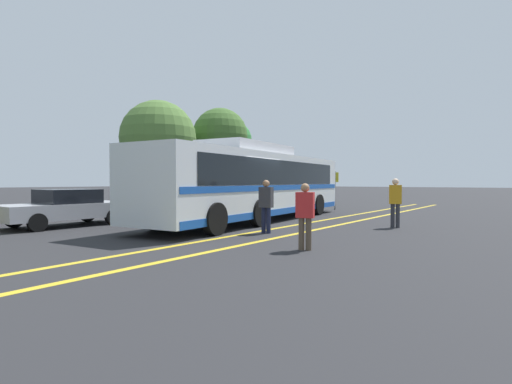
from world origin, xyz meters
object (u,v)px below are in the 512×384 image
Objects in this scene: transit_bus at (256,183)px; bus_stop_sign at (335,186)px; parked_car_1 at (66,207)px; pedestrian_1 at (266,203)px; tree_0 at (158,138)px; tree_1 at (232,141)px; tree_3 at (220,136)px; pedestrian_0 at (395,200)px; pedestrian_2 at (305,213)px.

bus_stop_sign is at bearing 83.91° from transit_bus.
bus_stop_sign is at bearing -106.05° from parked_car_1.
pedestrian_1 is 14.45m from tree_0.
tree_3 is (-3.53, -1.89, -0.04)m from tree_1.
parked_car_1 is 14.83m from tree_3.
tree_0 is at bearing 155.70° from transit_bus.
tree_1 is (10.49, 16.18, 3.87)m from pedestrian_0.
tree_0 is at bearing 145.49° from pedestrian_1.
tree_1 is at bearing 128.90° from pedestrian_0.
tree_1 reaches higher than transit_bus.
tree_0 reaches higher than pedestrian_2.
tree_1 is 0.96× the size of tree_3.
pedestrian_1 is 0.76× the size of bus_stop_sign.
tree_1 is at bearing 28.18° from tree_3.
pedestrian_2 is at bearing -50.84° from transit_bus.
bus_stop_sign is at bearing -85.13° from pedestrian_2.
pedestrian_1 is at bearing -157.46° from parked_car_1.
parked_car_1 is 2.02× the size of bus_stop_sign.
parked_car_1 is at bearing -164.49° from pedestrian_0.
pedestrian_0 is 4.82m from pedestrian_1.
pedestrian_1 is 20.04m from tree_1.
transit_bus is at bearing 122.85° from pedestrian_1.
tree_0 is at bearing 153.13° from pedestrian_0.
tree_3 is at bearing -70.01° from parked_car_1.
tree_0 is 0.99× the size of tree_3.
pedestrian_1 reaches higher than pedestrian_2.
pedestrian_0 is 1.04× the size of pedestrian_1.
pedestrian_2 is 19.40m from tree_3.
pedestrian_2 is (-5.06, -5.16, -0.69)m from transit_bus.
tree_0 is (6.27, 12.57, 3.37)m from pedestrian_1.
tree_0 is at bearing -45.96° from pedestrian_2.
tree_3 reaches higher than tree_1.
transit_bus reaches higher than pedestrian_0.
tree_3 is (13.53, 4.42, 4.14)m from parked_car_1.
pedestrian_0 is at bearing 2.40° from transit_bus.
tree_1 is at bearing 127.00° from transit_bus.
tree_0 is (8.26, 15.07, 3.43)m from pedestrian_2.
pedestrian_2 is 17.52m from tree_0.
pedestrian_0 is 19.67m from tree_1.
tree_1 is (17.06, 6.31, 4.18)m from parked_car_1.
transit_bus is at bearing 170.63° from pedestrian_0.
tree_1 is at bearing 124.88° from pedestrian_1.
pedestrian_2 is at bearing -111.19° from pedestrian_0.
tree_0 reaches higher than tree_1.
pedestrian_1 is 0.25× the size of tree_3.
tree_3 reaches higher than pedestrian_0.
bus_stop_sign is 0.33× the size of tree_3.
pedestrian_0 is 5.91m from pedestrian_2.
pedestrian_0 is 0.26× the size of tree_3.
pedestrian_0 is 1.10× the size of pedestrian_2.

